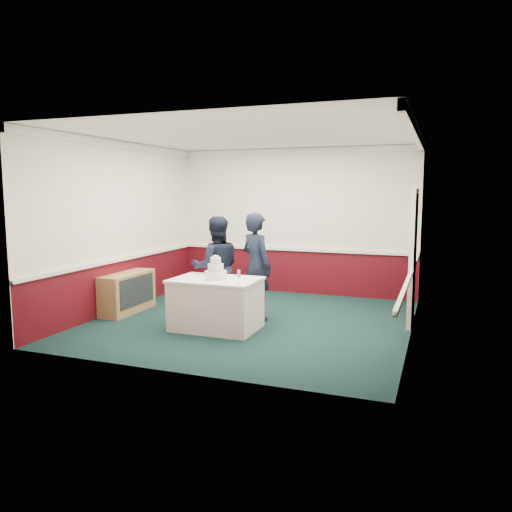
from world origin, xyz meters
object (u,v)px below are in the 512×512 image
(person_man, at_px, (216,268))
(cake_table, at_px, (216,303))
(wedding_cake, at_px, (216,272))
(person_woman, at_px, (256,266))
(cake_knife, at_px, (208,281))
(champagne_flute, at_px, (239,275))
(sideboard, at_px, (128,293))

(person_man, bearing_deg, cake_table, 83.97)
(wedding_cake, height_order, person_woman, person_woman)
(cake_table, distance_m, cake_knife, 0.44)
(cake_knife, distance_m, champagne_flute, 0.55)
(cake_knife, distance_m, person_man, 0.85)
(champagne_flute, distance_m, person_man, 1.19)
(wedding_cake, distance_m, person_man, 0.67)
(cake_table, xyz_separation_m, cake_knife, (-0.03, -0.20, 0.39))
(champagne_flute, bearing_deg, sideboard, 163.49)
(cake_knife, xyz_separation_m, person_man, (-0.25, 0.81, 0.07))
(person_man, xyz_separation_m, person_woman, (0.65, 0.18, 0.03))
(champagne_flute, bearing_deg, person_woman, 96.88)
(wedding_cake, distance_m, person_woman, 0.88)
(person_man, bearing_deg, wedding_cake, 83.97)
(cake_knife, bearing_deg, person_man, 97.12)
(champagne_flute, distance_m, person_woman, 1.08)
(person_man, bearing_deg, champagne_flute, 100.67)
(person_woman, bearing_deg, cake_knife, 99.01)
(cake_table, xyz_separation_m, person_woman, (0.37, 0.80, 0.49))
(sideboard, bearing_deg, cake_knife, -18.63)
(sideboard, xyz_separation_m, champagne_flute, (2.42, -0.72, 0.58))
(sideboard, distance_m, champagne_flute, 2.59)
(sideboard, distance_m, cake_table, 1.97)
(sideboard, xyz_separation_m, cake_table, (1.92, -0.44, 0.05))
(wedding_cake, bearing_deg, person_man, 114.32)
(cake_table, bearing_deg, champagne_flute, -29.25)
(cake_table, height_order, person_woman, person_woman)
(wedding_cake, relative_size, cake_knife, 1.65)
(sideboard, distance_m, person_man, 1.73)
(wedding_cake, xyz_separation_m, cake_knife, (-0.03, -0.20, -0.11))
(champagne_flute, height_order, person_woman, person_woman)
(person_man, bearing_deg, person_woman, 165.36)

